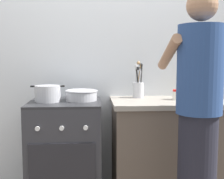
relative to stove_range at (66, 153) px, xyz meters
name	(u,v)px	position (x,y,z in m)	size (l,w,h in m)	color
back_wall	(125,60)	(0.55, 0.35, 0.80)	(3.20, 0.10, 2.50)	silver
countertop	(168,150)	(0.90, 0.00, 0.00)	(1.00, 0.60, 0.90)	brown
stove_range	(66,153)	(0.00, 0.00, 0.00)	(0.60, 0.62, 0.90)	#2D2D33
pot	(48,94)	(-0.14, -0.02, 0.52)	(0.28, 0.22, 0.14)	#B2B2B7
mixing_bowl	(81,95)	(0.14, 0.03, 0.50)	(0.28, 0.28, 0.09)	#B7B7BC
utensil_crock	(138,86)	(0.66, 0.19, 0.55)	(0.10, 0.10, 0.34)	silver
spice_bottle	(175,95)	(0.96, 0.01, 0.49)	(0.04, 0.04, 0.09)	silver
oil_bottle	(189,87)	(1.09, 0.05, 0.56)	(0.07, 0.07, 0.26)	gold
person	(198,119)	(0.93, -0.62, 0.41)	(0.41, 0.50, 1.70)	black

